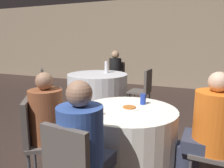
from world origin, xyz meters
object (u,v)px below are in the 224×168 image
object	(u,v)px
soda_can_silver	(95,110)
pizza_plate_near	(129,108)
chair_far_southwest	(47,86)
chair_far_east	(144,87)
chair_near_east	(224,143)
person_blue_shirt	(86,153)
person_floral_shirt	(54,128)
person_black_shirt	(114,74)
chair_far_north	(117,76)
person_orange_shirt	(207,132)
table_near	(128,141)
table_far	(98,90)
bottle_far	(107,67)
chair_near_southwest	(38,133)
soda_can_blue	(143,99)

from	to	relation	value
soda_can_silver	pizza_plate_near	bearing A→B (deg)	57.89
chair_far_southwest	chair_far_east	bearing A→B (deg)	67.99
chair_near_east	person_blue_shirt	world-z (taller)	person_blue_shirt
person_floral_shirt	chair_far_east	bearing A→B (deg)	139.59
person_blue_shirt	person_black_shirt	size ratio (longest dim) A/B	0.98
chair_far_north	person_orange_shirt	distance (m)	3.93
chair_far_southwest	person_floral_shirt	xyz separation A→B (m)	(1.63, -1.88, 0.05)
table_near	table_far	size ratio (longest dim) A/B	0.80
bottle_far	table_near	bearing A→B (deg)	-60.72
table_near	person_orange_shirt	distance (m)	0.83
chair_far_east	soda_can_silver	xyz separation A→B (m)	(0.15, -2.41, 0.26)
chair_near_east	chair_far_southwest	size ratio (longest dim) A/B	1.00
chair_far_east	person_floral_shirt	bearing A→B (deg)	177.39
chair_near_east	chair_far_east	bearing A→B (deg)	34.08
soda_can_silver	chair_near_southwest	bearing A→B (deg)	-159.98
chair_near_east	bottle_far	bearing A→B (deg)	45.33
pizza_plate_near	bottle_far	world-z (taller)	bottle_far
chair_near_southwest	soda_can_blue	xyz separation A→B (m)	(0.88, 0.77, 0.26)
chair_near_southwest	person_orange_shirt	bearing A→B (deg)	73.45
person_blue_shirt	person_floral_shirt	xyz separation A→B (m)	(-0.57, 0.34, -0.02)
chair_near_southwest	person_blue_shirt	xyz separation A→B (m)	(0.70, -0.25, 0.06)
chair_near_southwest	soda_can_silver	world-z (taller)	chair_near_southwest
chair_far_north	bottle_far	distance (m)	0.89
table_near	person_orange_shirt	xyz separation A→B (m)	(0.79, -0.03, 0.26)
chair_near_southwest	pizza_plate_near	xyz separation A→B (m)	(0.78, 0.57, 0.21)
chair_near_east	chair_far_southwest	xyz separation A→B (m)	(-3.21, 1.48, 0.00)
table_near	chair_near_southwest	distance (m)	0.96
bottle_far	chair_far_southwest	bearing A→B (deg)	-133.92
chair_far_north	person_orange_shirt	xyz separation A→B (m)	(2.21, -3.25, 0.08)
bottle_far	soda_can_blue	bearing A→B (deg)	-56.20
pizza_plate_near	soda_can_blue	bearing A→B (deg)	65.14
person_orange_shirt	soda_can_blue	size ratio (longest dim) A/B	9.92
table_near	chair_near_east	world-z (taller)	chair_near_east
table_near	person_floral_shirt	world-z (taller)	person_floral_shirt
table_near	person_black_shirt	distance (m)	3.38
chair_near_southwest	bottle_far	distance (m)	3.01
person_blue_shirt	person_black_shirt	xyz separation A→B (m)	(-1.35, 3.84, 0.00)
chair_far_southwest	soda_can_blue	distance (m)	2.67
pizza_plate_near	chair_near_southwest	bearing A→B (deg)	-144.03
chair_far_north	person_orange_shirt	world-z (taller)	person_orange_shirt
person_orange_shirt	soda_can_blue	xyz separation A→B (m)	(-0.69, 0.27, 0.18)
table_near	person_floral_shirt	bearing A→B (deg)	-145.72
chair_near_east	soda_can_blue	bearing A→B (deg)	73.90
person_blue_shirt	person_black_shirt	bearing A→B (deg)	115.02
person_black_shirt	soda_can_blue	bearing A→B (deg)	120.05
soda_can_blue	person_black_shirt	bearing A→B (deg)	118.44
person_orange_shirt	soda_can_silver	distance (m)	1.08
person_blue_shirt	person_orange_shirt	bearing A→B (deg)	46.52
chair_near_southwest	table_far	bearing A→B (deg)	159.82
chair_far_east	chair_far_southwest	world-z (taller)	same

